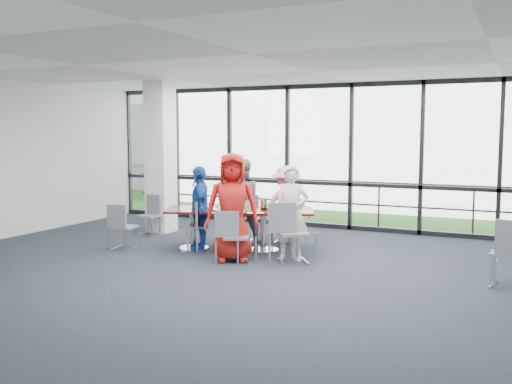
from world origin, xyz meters
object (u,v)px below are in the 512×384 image
at_px(chair_main_nr, 293,233).
at_px(chair_spare_r, 510,254).
at_px(diner_end, 200,208).
at_px(chair_main_fr, 286,222).
at_px(main_table, 263,217).
at_px(diner_far_left, 241,201).
at_px(chair_main_nl, 236,237).
at_px(chair_main_fl, 241,219).
at_px(structural_column, 161,158).
at_px(chair_spare_la, 125,227).
at_px(diner_far_right, 286,205).
at_px(chair_main_end, 192,226).
at_px(diner_near_left, 232,207).
at_px(diner_near_right, 291,213).
at_px(side_table_left, 193,214).
at_px(chair_spare_lb, 150,216).

bearing_deg(chair_main_nr, chair_spare_r, -36.86).
xyz_separation_m(diner_end, chair_main_fr, (1.12, 1.37, -0.36)).
xyz_separation_m(main_table, chair_spare_r, (4.09, -0.77, -0.14)).
relative_size(diner_far_left, chair_spare_r, 1.73).
distance_m(main_table, diner_end, 1.16).
height_order(chair_main_nl, chair_main_fl, chair_main_fl).
distance_m(structural_column, chair_spare_la, 2.24).
bearing_deg(diner_far_left, chair_main_nl, 76.35).
xyz_separation_m(diner_far_right, chair_spare_r, (4.02, -1.66, -0.27)).
xyz_separation_m(diner_end, chair_main_fl, (0.29, 1.09, -0.33)).
distance_m(chair_main_fl, chair_main_end, 1.23).
xyz_separation_m(structural_column, chair_main_fr, (2.89, 0.02, -1.19)).
bearing_deg(chair_spare_r, chair_main_nl, -167.92).
relative_size(diner_near_left, diner_far_left, 1.11).
distance_m(diner_near_left, chair_main_nr, 1.10).
xyz_separation_m(structural_column, main_table, (2.83, -0.89, -0.99)).
bearing_deg(diner_near_left, chair_main_end, 130.72).
bearing_deg(chair_main_end, chair_main_nl, 31.90).
bearing_deg(diner_near_right, chair_main_fl, 133.42).
relative_size(diner_far_right, chair_main_nl, 1.76).
bearing_deg(chair_main_nl, chair_main_fl, 88.36).
relative_size(side_table_left, chair_spare_r, 1.32).
bearing_deg(main_table, chair_spare_la, 178.57).
height_order(main_table, chair_spare_r, chair_spare_r).
bearing_deg(diner_far_left, chair_spare_r, 127.52).
height_order(main_table, diner_far_left, diner_far_left).
height_order(side_table_left, diner_end, diner_end).
bearing_deg(diner_far_right, side_table_left, 19.01).
relative_size(chair_main_fr, chair_spare_la, 1.00).
bearing_deg(chair_main_nr, diner_near_right, 86.68).
relative_size(structural_column, chair_main_fr, 3.90).
bearing_deg(chair_main_nl, structural_column, 119.73).
relative_size(diner_end, chair_main_fl, 1.75).
bearing_deg(chair_main_nr, diner_far_left, 108.78).
xyz_separation_m(diner_far_right, chair_main_fl, (-0.84, -0.26, -0.30)).
height_order(chair_main_end, chair_spare_r, chair_spare_r).
height_order(diner_end, chair_main_nr, diner_end).
bearing_deg(chair_spare_lb, chair_main_fr, -161.36).
distance_m(structural_column, diner_far_left, 2.31).
relative_size(diner_near_left, diner_far_right, 1.21).
distance_m(diner_near_left, chair_spare_la, 2.28).
bearing_deg(chair_main_end, chair_spare_la, -103.90).
height_order(diner_near_right, chair_main_fr, diner_near_right).
bearing_deg(main_table, side_table_left, 174.46).
relative_size(diner_near_left, chair_main_fr, 2.20).
bearing_deg(chair_spare_lb, side_table_left, 161.22).
bearing_deg(structural_column, diner_near_right, -20.96).
bearing_deg(side_table_left, diner_far_right, 44.81).
relative_size(diner_far_right, chair_spare_r, 1.58).
xyz_separation_m(structural_column, chair_main_nr, (3.67, -1.53, -1.11)).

